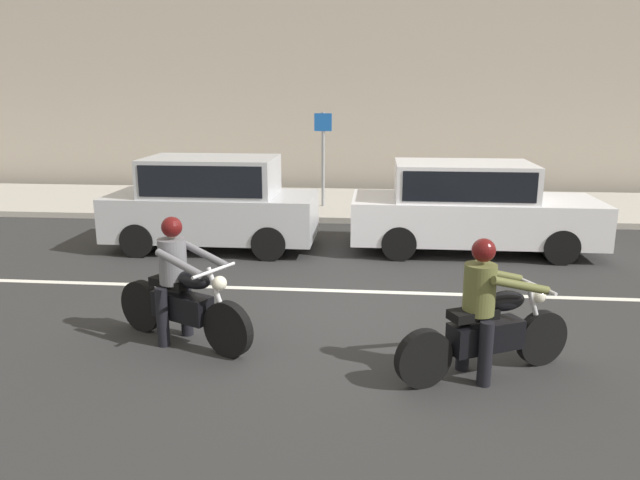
# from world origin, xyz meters

# --- Properties ---
(ground_plane) EXTENTS (80.00, 80.00, 0.00)m
(ground_plane) POSITION_xyz_m (0.00, 0.00, 0.00)
(ground_plane) COLOR #2A2A2A
(sidewalk_slab) EXTENTS (40.00, 4.40, 0.14)m
(sidewalk_slab) POSITION_xyz_m (0.00, 8.00, 0.07)
(sidewalk_slab) COLOR #A8A399
(sidewalk_slab) RESTS_ON ground_plane
(lane_marking_stripe) EXTENTS (18.00, 0.14, 0.01)m
(lane_marking_stripe) POSITION_xyz_m (-0.25, 0.90, 0.00)
(lane_marking_stripe) COLOR silver
(lane_marking_stripe) RESTS_ON ground_plane
(motorcycle_with_rider_gray) EXTENTS (1.94, 1.11, 1.58)m
(motorcycle_with_rider_gray) POSITION_xyz_m (-2.03, -1.25, 0.65)
(motorcycle_with_rider_gray) COLOR black
(motorcycle_with_rider_gray) RESTS_ON ground_plane
(motorcycle_with_rider_olive) EXTENTS (1.99, 1.11, 1.55)m
(motorcycle_with_rider_olive) POSITION_xyz_m (1.52, -1.80, 0.64)
(motorcycle_with_rider_olive) COLOR black
(motorcycle_with_rider_olive) RESTS_ON ground_plane
(parked_sedan_white) EXTENTS (4.65, 1.82, 1.72)m
(parked_sedan_white) POSITION_xyz_m (2.10, 3.57, 0.88)
(parked_sedan_white) COLOR silver
(parked_sedan_white) RESTS_ON ground_plane
(parked_hatchback_silver) EXTENTS (4.02, 1.76, 1.80)m
(parked_hatchback_silver) POSITION_xyz_m (-2.87, 3.32, 0.94)
(parked_hatchback_silver) COLOR #B2B5BA
(parked_hatchback_silver) RESTS_ON ground_plane
(street_sign_post) EXTENTS (0.44, 0.08, 2.39)m
(street_sign_post) POSITION_xyz_m (-1.06, 7.29, 1.59)
(street_sign_post) COLOR gray
(street_sign_post) RESTS_ON sidewalk_slab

